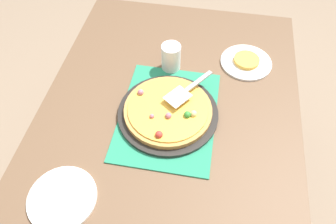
# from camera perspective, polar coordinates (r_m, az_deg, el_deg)

# --- Properties ---
(ground_plane) EXTENTS (8.00, 8.00, 0.00)m
(ground_plane) POSITION_cam_1_polar(r_m,az_deg,el_deg) (1.88, 0.00, -14.42)
(ground_plane) COLOR #84705B
(dining_table) EXTENTS (1.40, 1.00, 0.75)m
(dining_table) POSITION_cam_1_polar(r_m,az_deg,el_deg) (1.31, 0.00, -3.43)
(dining_table) COLOR brown
(dining_table) RESTS_ON ground_plane
(placemat) EXTENTS (0.48, 0.36, 0.01)m
(placemat) POSITION_cam_1_polar(r_m,az_deg,el_deg) (1.22, 0.00, -0.49)
(placemat) COLOR #237F5B
(placemat) RESTS_ON dining_table
(pizza_pan) EXTENTS (0.38, 0.38, 0.01)m
(pizza_pan) POSITION_cam_1_polar(r_m,az_deg,el_deg) (1.21, 0.00, -0.20)
(pizza_pan) COLOR black
(pizza_pan) RESTS_ON placemat
(pizza) EXTENTS (0.33, 0.33, 0.05)m
(pizza) POSITION_cam_1_polar(r_m,az_deg,el_deg) (1.19, 0.01, 0.35)
(pizza) COLOR #B78442
(pizza) RESTS_ON pizza_pan
(plate_near_left) EXTENTS (0.22, 0.22, 0.01)m
(plate_near_left) POSITION_cam_1_polar(r_m,az_deg,el_deg) (1.45, 13.71, 8.59)
(plate_near_left) COLOR white
(plate_near_left) RESTS_ON dining_table
(plate_side) EXTENTS (0.22, 0.22, 0.01)m
(plate_side) POSITION_cam_1_polar(r_m,az_deg,el_deg) (1.10, -18.31, -14.31)
(plate_side) COLOR white
(plate_side) RESTS_ON dining_table
(served_slice_left) EXTENTS (0.11, 0.11, 0.02)m
(served_slice_left) POSITION_cam_1_polar(r_m,az_deg,el_deg) (1.44, 13.80, 8.96)
(served_slice_left) COLOR gold
(served_slice_left) RESTS_ON plate_near_left
(cup_corner) EXTENTS (0.08, 0.08, 0.12)m
(cup_corner) POSITION_cam_1_polar(r_m,az_deg,el_deg) (1.35, 0.54, 9.68)
(cup_corner) COLOR white
(cup_corner) RESTS_ON dining_table
(pizza_server) EXTENTS (0.21, 0.17, 0.01)m
(pizza_server) POSITION_cam_1_polar(r_m,az_deg,el_deg) (1.21, 3.34, 3.92)
(pizza_server) COLOR silver
(pizza_server) RESTS_ON pizza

